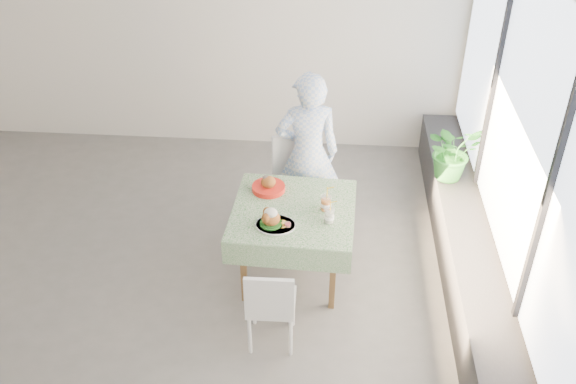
# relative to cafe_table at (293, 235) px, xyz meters

# --- Properties ---
(floor) EXTENTS (6.00, 6.00, 0.00)m
(floor) POSITION_rel_cafe_table_xyz_m (-1.25, -0.05, -0.46)
(floor) COLOR #5D5B58
(floor) RESTS_ON ground
(wall_back) EXTENTS (6.00, 0.02, 2.80)m
(wall_back) POSITION_rel_cafe_table_xyz_m (-1.25, 2.45, 0.94)
(wall_back) COLOR silver
(wall_back) RESTS_ON ground
(wall_right) EXTENTS (0.02, 5.00, 2.80)m
(wall_right) POSITION_rel_cafe_table_xyz_m (1.75, -0.05, 0.94)
(wall_right) COLOR silver
(wall_right) RESTS_ON ground
(window_pane) EXTENTS (0.01, 4.80, 2.18)m
(window_pane) POSITION_rel_cafe_table_xyz_m (1.72, -0.05, 1.19)
(window_pane) COLOR #D1E0F9
(window_pane) RESTS_ON ground
(window_ledge) EXTENTS (0.40, 4.80, 0.50)m
(window_ledge) POSITION_rel_cafe_table_xyz_m (1.55, -0.05, -0.21)
(window_ledge) COLOR black
(window_ledge) RESTS_ON ground
(cafe_table) EXTENTS (1.08, 1.08, 0.74)m
(cafe_table) POSITION_rel_cafe_table_xyz_m (0.00, 0.00, 0.00)
(cafe_table) COLOR brown
(cafe_table) RESTS_ON ground
(chair_far) EXTENTS (0.58, 0.58, 0.98)m
(chair_far) POSITION_rel_cafe_table_xyz_m (0.02, 0.71, -0.16)
(chair_far) COLOR white
(chair_far) RESTS_ON ground
(chair_near) EXTENTS (0.38, 0.38, 0.80)m
(chair_near) POSITION_rel_cafe_table_xyz_m (-0.11, -0.81, -0.21)
(chair_near) COLOR white
(chair_near) RESTS_ON ground
(diner) EXTENTS (0.67, 0.50, 1.68)m
(diner) POSITION_rel_cafe_table_xyz_m (0.08, 0.76, 0.38)
(diner) COLOR #91B2E8
(diner) RESTS_ON ground
(main_dish) EXTENTS (0.34, 0.34, 0.17)m
(main_dish) POSITION_rel_cafe_table_xyz_m (-0.15, -0.25, 0.34)
(main_dish) COLOR white
(main_dish) RESTS_ON cafe_table
(juice_cup_orange) EXTENTS (0.10, 0.10, 0.28)m
(juice_cup_orange) POSITION_rel_cafe_table_xyz_m (0.28, 0.01, 0.35)
(juice_cup_orange) COLOR white
(juice_cup_orange) RESTS_ON cafe_table
(juice_cup_lemonade) EXTENTS (0.09, 0.09, 0.25)m
(juice_cup_lemonade) POSITION_rel_cafe_table_xyz_m (0.31, -0.16, 0.34)
(juice_cup_lemonade) COLOR white
(juice_cup_lemonade) RESTS_ON cafe_table
(second_dish) EXTENTS (0.30, 0.30, 0.14)m
(second_dish) POSITION_rel_cafe_table_xyz_m (-0.24, 0.27, 0.32)
(second_dish) COLOR red
(second_dish) RESTS_ON cafe_table
(potted_plant) EXTENTS (0.68, 0.65, 0.59)m
(potted_plant) POSITION_rel_cafe_table_xyz_m (1.48, 1.02, 0.33)
(potted_plant) COLOR #276E24
(potted_plant) RESTS_ON window_ledge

